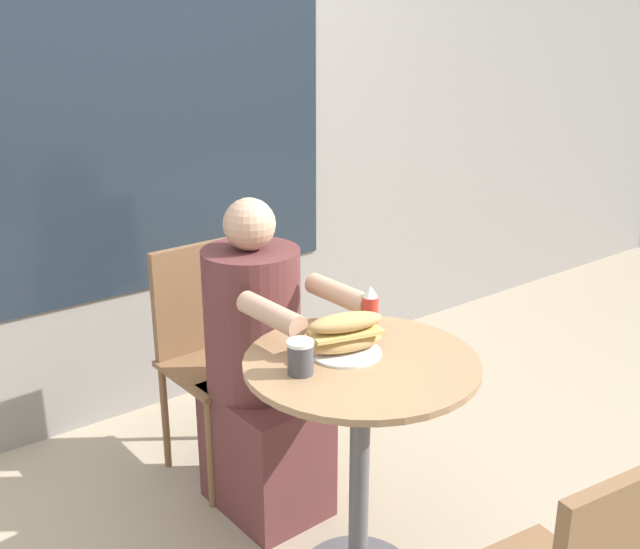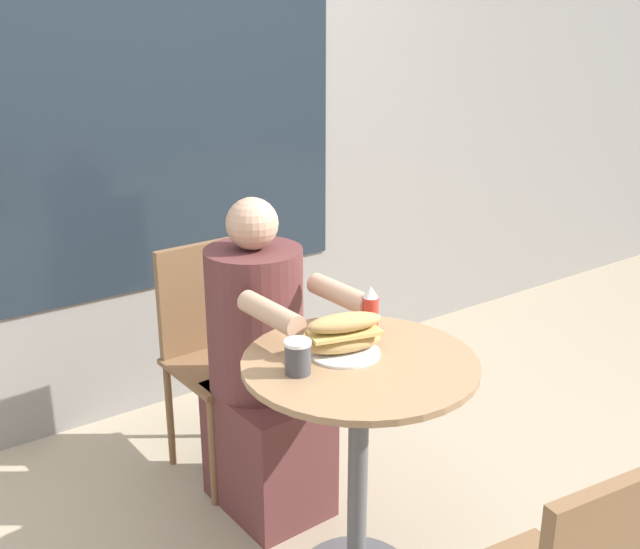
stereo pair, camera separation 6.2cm
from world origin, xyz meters
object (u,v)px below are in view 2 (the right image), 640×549
at_px(diner_chair, 213,337).
at_px(sandwich_on_plate, 344,336).
at_px(drink_cup, 298,357).
at_px(condiment_bottle, 370,312).
at_px(cafe_table, 359,425).
at_px(seated_diner, 262,380).

xyz_separation_m(diner_chair, sandwich_on_plate, (0.01, -0.80, 0.29)).
relative_size(sandwich_on_plate, drink_cup, 2.50).
relative_size(sandwich_on_plate, condiment_bottle, 1.53).
relative_size(cafe_table, diner_chair, 0.87).
distance_m(diner_chair, seated_diner, 0.35).
distance_m(sandwich_on_plate, drink_cup, 0.18).
distance_m(cafe_table, seated_diner, 0.52).
height_order(diner_chair, condiment_bottle, condiment_bottle).
xyz_separation_m(sandwich_on_plate, condiment_bottle, (0.14, 0.06, 0.02)).
relative_size(cafe_table, drink_cup, 7.96).
bearing_deg(sandwich_on_plate, drink_cup, -172.15).
relative_size(seated_diner, condiment_bottle, 7.20).
relative_size(diner_chair, seated_diner, 0.78).
bearing_deg(seated_diner, diner_chair, -91.16).
distance_m(seated_diner, condiment_bottle, 0.54).
relative_size(cafe_table, condiment_bottle, 4.87).
relative_size(cafe_table, seated_diner, 0.68).
bearing_deg(sandwich_on_plate, diner_chair, 90.46).
distance_m(diner_chair, sandwich_on_plate, 0.85).
bearing_deg(condiment_bottle, sandwich_on_plate, -156.81).
bearing_deg(seated_diner, condiment_bottle, 108.66).
bearing_deg(sandwich_on_plate, condiment_bottle, 23.19).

